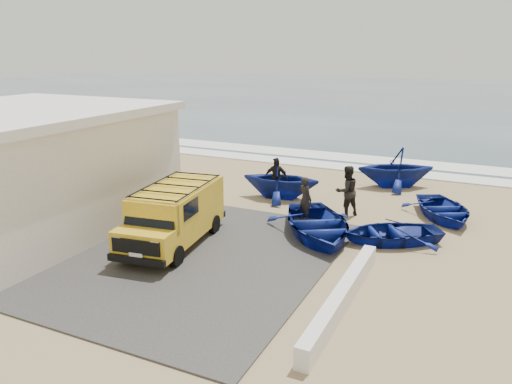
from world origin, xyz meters
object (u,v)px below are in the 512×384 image
(boat_mid_right, at_px, (443,209))
(fisherman_back, at_px, (276,178))
(building, at_px, (18,167))
(boat_near_left, at_px, (317,224))
(boat_near_right, at_px, (391,232))
(boat_far_left, at_px, (396,167))
(fisherman_front, at_px, (305,199))
(van, at_px, (174,213))
(fisherman_middle, at_px, (347,191))
(boat_mid_left, at_px, (281,178))
(parapet, at_px, (343,297))

(boat_mid_right, relative_size, fisherman_back, 1.98)
(building, xyz_separation_m, boat_near_left, (10.33, 3.37, -1.71))
(building, bearing_deg, boat_near_right, 17.29)
(boat_far_left, height_order, fisherman_front, boat_far_left)
(van, xyz_separation_m, fisherman_middle, (4.35, 5.37, -0.09))
(boat_near_left, bearing_deg, fisherman_middle, 52.37)
(building, bearing_deg, fisherman_front, 27.31)
(boat_mid_left, height_order, fisherman_middle, fisherman_middle)
(building, relative_size, parapet, 1.57)
(boat_near_left, bearing_deg, boat_far_left, 49.31)
(boat_mid_right, xyz_separation_m, fisherman_front, (-4.75, -2.48, 0.48))
(boat_mid_right, bearing_deg, fisherman_middle, 172.86)
(parapet, xyz_separation_m, boat_far_left, (-0.94, 12.20, 0.67))
(fisherman_front, relative_size, fisherman_back, 0.95)
(parapet, relative_size, boat_mid_right, 1.69)
(van, height_order, boat_far_left, van)
(building, bearing_deg, parapet, -4.58)
(boat_mid_right, height_order, fisherman_front, fisherman_front)
(boat_near_left, distance_m, boat_near_right, 2.49)
(parapet, relative_size, boat_mid_left, 1.79)
(boat_far_left, distance_m, fisherman_back, 6.00)
(boat_near_right, relative_size, fisherman_front, 1.99)
(building, distance_m, fisherman_middle, 12.28)
(fisherman_front, bearing_deg, boat_mid_right, -123.62)
(boat_far_left, bearing_deg, fisherman_middle, -38.38)
(boat_far_left, bearing_deg, fisherman_back, -74.82)
(boat_mid_left, height_order, fisherman_back, fisherman_back)
(boat_near_left, bearing_deg, fisherman_back, 98.45)
(boat_mid_left, bearing_deg, fisherman_back, 102.74)
(building, relative_size, fisherman_middle, 4.71)
(fisherman_back, bearing_deg, boat_far_left, 31.41)
(fisherman_middle, relative_size, fisherman_back, 1.11)
(van, distance_m, fisherman_front, 5.16)
(fisherman_back, bearing_deg, fisherman_front, -57.84)
(boat_mid_left, bearing_deg, fisherman_middle, -116.08)
(boat_near_left, relative_size, boat_far_left, 1.23)
(parapet, height_order, boat_mid_left, boat_mid_left)
(building, relative_size, boat_mid_left, 2.80)
(boat_near_left, relative_size, fisherman_back, 2.45)
(parapet, height_order, boat_mid_right, boat_mid_right)
(boat_far_left, height_order, fisherman_middle, fisherman_middle)
(building, relative_size, boat_near_right, 2.76)
(boat_mid_right, bearing_deg, van, -166.57)
(building, xyz_separation_m, parapet, (12.50, -1.00, -1.89))
(van, bearing_deg, fisherman_back, 74.21)
(boat_near_right, distance_m, boat_mid_left, 6.29)
(boat_mid_left, relative_size, fisherman_front, 1.97)
(building, height_order, boat_far_left, building)
(boat_near_right, bearing_deg, boat_far_left, 158.07)
(boat_mid_left, distance_m, fisherman_front, 3.07)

